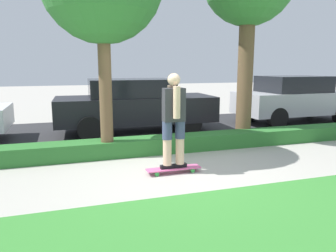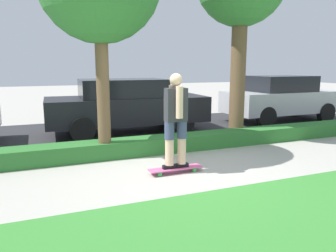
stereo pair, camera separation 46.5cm
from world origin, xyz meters
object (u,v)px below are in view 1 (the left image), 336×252
object	(u,v)px
skateboard	(174,169)
skater_person	(174,118)
parked_car_rear	(295,99)
parked_car_middle	(135,105)

from	to	relation	value
skateboard	skater_person	world-z (taller)	skater_person
skateboard	parked_car_rear	world-z (taller)	parked_car_rear
skateboard	parked_car_middle	xyz separation A→B (m)	(0.15, 4.07, 0.76)
skateboard	skater_person	bearing A→B (deg)	-36.87
skateboard	parked_car_middle	world-z (taller)	parked_car_middle
skater_person	parked_car_middle	distance (m)	4.08
parked_car_rear	parked_car_middle	bearing A→B (deg)	178.25
parked_car_rear	skater_person	bearing A→B (deg)	-146.92
parked_car_middle	parked_car_rear	world-z (taller)	parked_car_rear
skater_person	parked_car_rear	world-z (taller)	skater_person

